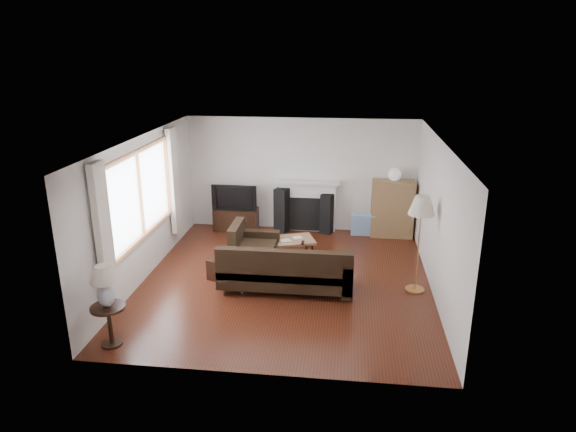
# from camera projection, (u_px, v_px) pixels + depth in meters

# --- Properties ---
(room) EXTENTS (5.10, 5.60, 2.54)m
(room) POSITION_uv_depth(u_px,v_px,m) (286.00, 213.00, 8.68)
(room) COLOR #481C10
(room) RESTS_ON ground
(window) EXTENTS (0.12, 2.74, 1.54)m
(window) POSITION_uv_depth(u_px,v_px,m) (141.00, 195.00, 8.67)
(window) COLOR brown
(window) RESTS_ON room
(curtain_near) EXTENTS (0.10, 0.35, 2.10)m
(curtain_near) POSITION_uv_depth(u_px,v_px,m) (103.00, 234.00, 7.28)
(curtain_near) COLOR white
(curtain_near) RESTS_ON room
(curtain_far) EXTENTS (0.10, 0.35, 2.10)m
(curtain_far) POSITION_uv_depth(u_px,v_px,m) (174.00, 181.00, 10.14)
(curtain_far) COLOR white
(curtain_far) RESTS_ON room
(fireplace) EXTENTS (1.40, 0.26, 1.15)m
(fireplace) POSITION_uv_depth(u_px,v_px,m) (307.00, 206.00, 11.36)
(fireplace) COLOR white
(fireplace) RESTS_ON room
(tv_stand) EXTENTS (0.97, 0.44, 0.48)m
(tv_stand) POSITION_uv_depth(u_px,v_px,m) (236.00, 219.00, 11.51)
(tv_stand) COLOR black
(tv_stand) RESTS_ON ground
(television) EXTENTS (1.00, 0.13, 0.58)m
(television) POSITION_uv_depth(u_px,v_px,m) (235.00, 196.00, 11.35)
(television) COLOR black
(television) RESTS_ON tv_stand
(speaker_left) EXTENTS (0.37, 0.40, 0.98)m
(speaker_left) POSITION_uv_depth(u_px,v_px,m) (282.00, 210.00, 11.33)
(speaker_left) COLOR black
(speaker_left) RESTS_ON ground
(speaker_right) EXTENTS (0.33, 0.36, 0.89)m
(speaker_right) POSITION_uv_depth(u_px,v_px,m) (327.00, 213.00, 11.26)
(speaker_right) COLOR black
(speaker_right) RESTS_ON ground
(bookshelf) EXTENTS (0.89, 0.42, 1.23)m
(bookshelf) POSITION_uv_depth(u_px,v_px,m) (392.00, 209.00, 11.01)
(bookshelf) COLOR olive
(bookshelf) RESTS_ON ground
(globe_lamp) EXTENTS (0.27, 0.27, 0.27)m
(globe_lamp) POSITION_uv_depth(u_px,v_px,m) (395.00, 175.00, 10.78)
(globe_lamp) COLOR white
(globe_lamp) RESTS_ON bookshelf
(sectional_sofa) EXTENTS (2.42, 1.77, 0.78)m
(sectional_sofa) POSITION_uv_depth(u_px,v_px,m) (286.00, 268.00, 8.64)
(sectional_sofa) COLOR black
(sectional_sofa) RESTS_ON ground
(coffee_table) EXTENTS (1.21, 0.91, 0.42)m
(coffee_table) POSITION_uv_depth(u_px,v_px,m) (286.00, 250.00, 9.88)
(coffee_table) COLOR #916145
(coffee_table) RESTS_ON ground
(footstool) EXTENTS (0.57, 0.57, 0.37)m
(footstool) POSITION_uv_depth(u_px,v_px,m) (223.00, 268.00, 9.11)
(footstool) COLOR black
(footstool) RESTS_ON ground
(floor_lamp) EXTENTS (0.46, 0.46, 1.66)m
(floor_lamp) POSITION_uv_depth(u_px,v_px,m) (419.00, 245.00, 8.44)
(floor_lamp) COLOR #C68244
(floor_lamp) RESTS_ON ground
(side_table) EXTENTS (0.47, 0.47, 0.59)m
(side_table) POSITION_uv_depth(u_px,v_px,m) (110.00, 325.00, 7.04)
(side_table) COLOR black
(side_table) RESTS_ON ground
(table_lamp) EXTENTS (0.36, 0.36, 0.59)m
(table_lamp) POSITION_uv_depth(u_px,v_px,m) (105.00, 286.00, 6.85)
(table_lamp) COLOR silver
(table_lamp) RESTS_ON side_table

